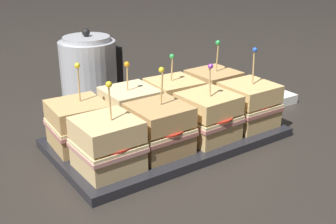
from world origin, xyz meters
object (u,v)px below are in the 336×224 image
at_px(sandwich_back_center_left, 130,110).
at_px(sandwich_front_center_right, 208,116).
at_px(sandwich_front_far_right, 249,104).
at_px(napkin_stack, 266,97).
at_px(sandwich_front_center_left, 159,129).
at_px(sandwich_back_far_left, 78,124).
at_px(sandwich_front_far_left, 108,144).
at_px(sandwich_back_far_right, 213,90).
at_px(sandwich_back_center_right, 174,100).
at_px(serving_platter, 168,137).
at_px(kettle_steel, 89,71).

bearing_deg(sandwich_back_center_left, sandwich_front_center_right, -46.72).
distance_m(sandwich_front_center_right, sandwich_front_far_right, 0.12).
distance_m(sandwich_front_center_right, napkin_stack, 0.33).
bearing_deg(sandwich_front_center_left, sandwich_back_far_left, 136.10).
xyz_separation_m(sandwich_front_far_left, sandwich_front_center_right, (0.23, -0.00, -0.00)).
distance_m(sandwich_front_center_right, sandwich_back_far_right, 0.17).
relative_size(sandwich_front_center_left, sandwich_back_far_left, 1.00).
xyz_separation_m(sandwich_back_far_left, sandwich_back_far_right, (0.35, 0.00, 0.00)).
height_order(sandwich_front_far_right, sandwich_back_center_right, sandwich_front_far_right).
xyz_separation_m(serving_platter, sandwich_front_far_left, (-0.17, -0.06, 0.06)).
bearing_deg(sandwich_front_far_right, sandwich_back_far_right, 90.47).
bearing_deg(sandwich_back_center_left, sandwich_back_far_right, -0.20).
relative_size(sandwich_front_center_right, kettle_steel, 0.81).
height_order(serving_platter, sandwich_back_center_right, sandwich_back_center_right).
bearing_deg(sandwich_back_far_left, sandwich_back_center_right, -0.34).
height_order(sandwich_front_center_right, sandwich_back_center_left, sandwich_front_center_right).
relative_size(serving_platter, sandwich_front_center_right, 2.99).
xyz_separation_m(sandwich_front_center_left, sandwich_front_far_right, (0.24, -0.00, -0.00)).
height_order(sandwich_front_far_left, sandwich_back_far_left, sandwich_back_far_left).
bearing_deg(sandwich_front_center_right, sandwich_back_center_left, 133.28).
bearing_deg(kettle_steel, sandwich_front_center_right, -75.99).
bearing_deg(sandwich_back_center_left, sandwich_front_center_left, -91.42).
height_order(sandwich_front_far_left, sandwich_back_center_right, sandwich_front_far_left).
height_order(serving_platter, sandwich_front_far_right, sandwich_front_far_right).
height_order(sandwich_back_center_left, sandwich_back_center_right, same).
distance_m(serving_platter, sandwich_front_center_right, 0.10).
distance_m(sandwich_front_far_right, kettle_steel, 0.43).
relative_size(sandwich_front_far_left, sandwich_front_far_right, 0.94).
bearing_deg(sandwich_front_center_left, sandwich_back_far_right, 26.23).
xyz_separation_m(serving_platter, sandwich_front_far_right, (0.18, -0.06, 0.06)).
bearing_deg(serving_platter, sandwich_front_center_right, -46.64).
distance_m(sandwich_front_center_right, sandwich_back_far_left, 0.26).
bearing_deg(sandwich_front_far_right, kettle_steel, 119.65).
relative_size(sandwich_back_far_left, sandwich_back_center_right, 1.08).
height_order(sandwich_back_far_right, kettle_steel, kettle_steel).
distance_m(sandwich_front_far_left, sandwich_back_center_right, 0.26).
xyz_separation_m(sandwich_back_center_left, sandwich_back_center_right, (0.11, -0.00, -0.00)).
distance_m(serving_platter, sandwich_back_far_right, 0.19).
bearing_deg(kettle_steel, sandwich_front_center_left, -93.85).
height_order(serving_platter, kettle_steel, kettle_steel).
xyz_separation_m(sandwich_back_center_right, sandwich_back_far_right, (0.12, 0.00, 0.00)).
xyz_separation_m(sandwich_front_far_right, sandwich_back_far_left, (-0.35, 0.12, -0.00)).
distance_m(sandwich_front_far_right, sandwich_back_far_right, 0.12).
xyz_separation_m(sandwich_front_far_left, sandwich_front_center_left, (0.11, 0.00, 0.00)).
relative_size(sandwich_front_center_right, sandwich_back_far_left, 0.96).
xyz_separation_m(sandwich_front_center_left, sandwich_back_far_right, (0.23, 0.12, 0.00)).
height_order(sandwich_back_center_right, sandwich_back_far_right, sandwich_back_far_right).
height_order(sandwich_front_far_left, sandwich_front_center_left, sandwich_front_center_left).
height_order(sandwich_back_center_left, kettle_steel, kettle_steel).
distance_m(sandwich_back_center_left, napkin_stack, 0.42).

